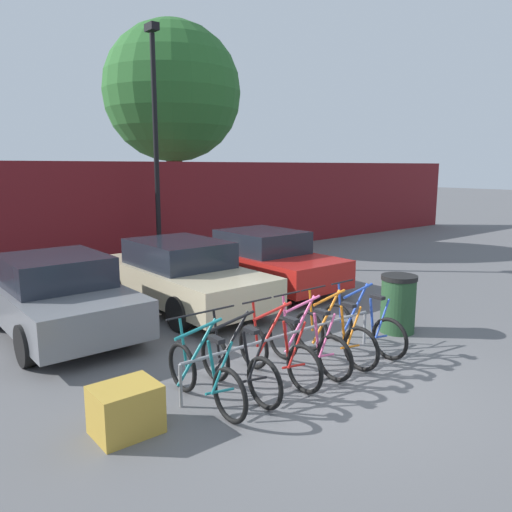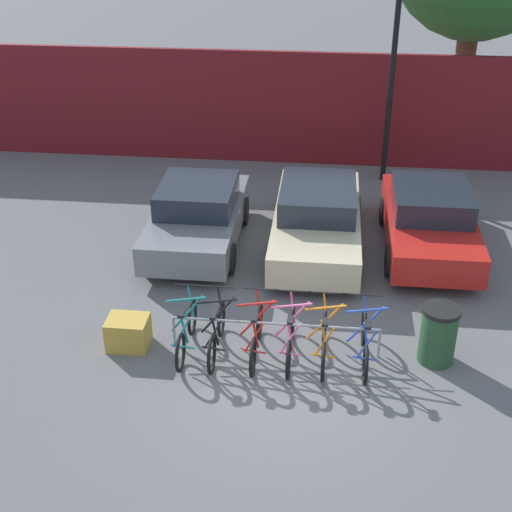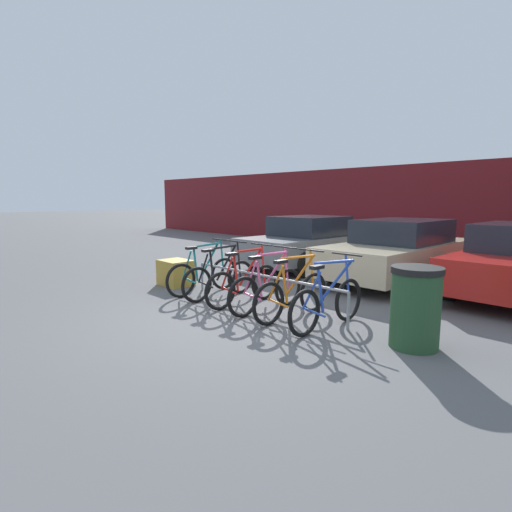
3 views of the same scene
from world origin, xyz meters
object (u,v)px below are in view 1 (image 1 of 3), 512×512
object	(u,v)px
car_beige	(181,274)
tree_behind_hoarding	(172,93)
bicycle_red	(277,354)
lamp_post	(156,137)
cargo_crate	(126,409)
bicycle_pink	(307,344)
car_red	(264,260)
bike_rack	(287,339)
bicycle_teal	(204,377)
bicycle_orange	(334,336)
bicycle_blue	(362,327)
bicycle_black	(238,366)
car_grey	(58,296)
trash_bin	(398,304)

from	to	relation	value
car_beige	tree_behind_hoarding	world-z (taller)	tree_behind_hoarding
bicycle_red	lamp_post	bearing A→B (deg)	71.22
cargo_crate	bicycle_pink	bearing A→B (deg)	-0.25
car_red	tree_behind_hoarding	size ratio (longest dim) A/B	0.53
car_beige	car_red	distance (m)	2.39
bike_rack	bicycle_pink	world-z (taller)	bicycle_pink
car_beige	car_red	xyz separation A→B (m)	(2.38, 0.15, -0.00)
bicycle_teal	bicycle_orange	world-z (taller)	same
bicycle_red	bicycle_pink	xyz separation A→B (m)	(0.58, 0.00, 0.00)
bicycle_blue	tree_behind_hoarding	size ratio (longest dim) A/B	0.22
bicycle_black	tree_behind_hoarding	bearing A→B (deg)	65.42
car_red	bicycle_teal	bearing A→B (deg)	-136.92
bicycle_teal	car_beige	bearing A→B (deg)	65.82
car_grey	car_red	bearing A→B (deg)	3.61
bicycle_orange	bike_rack	bearing A→B (deg)	172.39
trash_bin	cargo_crate	size ratio (longest dim) A/B	1.47
bicycle_teal	cargo_crate	world-z (taller)	bicycle_teal
car_grey	car_red	distance (m)	4.96
bicycle_black	car_red	world-z (taller)	car_red
bicycle_orange	tree_behind_hoarding	distance (m)	12.40
bicycle_blue	car_grey	world-z (taller)	car_grey
bicycle_orange	lamp_post	distance (m)	8.75
bicycle_teal	bicycle_red	world-z (taller)	same
car_grey	tree_behind_hoarding	xyz separation A→B (m)	(6.39, 6.92, 4.69)
bicycle_red	trash_bin	distance (m)	3.02
bicycle_red	trash_bin	world-z (taller)	bicycle_red
bicycle_teal	car_grey	distance (m)	3.90
car_grey	lamp_post	distance (m)	6.61
bicycle_teal	bicycle_black	bearing A→B (deg)	3.13
bicycle_blue	lamp_post	distance (m)	8.67
lamp_post	trash_bin	xyz separation A→B (m)	(0.51, -7.80, -3.19)
car_red	lamp_post	xyz separation A→B (m)	(-0.76, 3.81, 3.01)
tree_behind_hoarding	bicycle_orange	bearing A→B (deg)	-108.28
bike_rack	car_red	size ratio (longest dim) A/B	0.87
bicycle_orange	bicycle_red	bearing A→B (deg)	-177.42
car_red	bicycle_black	bearing A→B (deg)	-133.37
bicycle_red	lamp_post	world-z (taller)	lamp_post
bike_rack	tree_behind_hoarding	bearing A→B (deg)	67.57
bicycle_blue	trash_bin	bearing A→B (deg)	5.37
bicycle_blue	tree_behind_hoarding	world-z (taller)	tree_behind_hoarding
bicycle_pink	car_red	distance (m)	4.97
bicycle_blue	bicycle_orange	bearing A→B (deg)	176.97
bike_rack	bicycle_orange	bearing A→B (deg)	-10.19
bicycle_red	bicycle_pink	distance (m)	0.58
bicycle_red	cargo_crate	bearing A→B (deg)	178.34
bike_rack	car_grey	distance (m)	4.22
trash_bin	tree_behind_hoarding	xyz separation A→B (m)	(1.68, 10.60, 4.86)
bicycle_blue	car_red	world-z (taller)	car_red
bicycle_black	car_red	bearing A→B (deg)	48.55
bicycle_red	tree_behind_hoarding	world-z (taller)	tree_behind_hoarding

